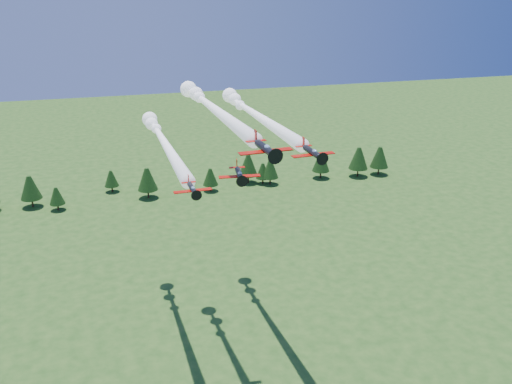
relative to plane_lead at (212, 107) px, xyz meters
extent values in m
cylinder|color=black|center=(2.21, -30.17, 0.00)|extent=(1.59, 6.22, 1.14)
cone|color=black|center=(2.48, -33.75, 0.00)|extent=(1.21, 1.11, 1.14)
cone|color=black|center=(2.53, -34.43, 0.00)|extent=(0.54, 0.55, 0.50)
cylinder|color=black|center=(2.54, -34.62, 0.00)|extent=(2.39, 0.22, 2.39)
cube|color=red|center=(2.25, -30.62, -0.36)|extent=(8.53, 2.15, 0.14)
cube|color=red|center=(1.92, -26.13, 0.06)|extent=(3.37, 1.21, 0.08)
cube|color=red|center=(1.91, -26.02, 0.97)|extent=(0.18, 1.09, 1.65)
ellipsoid|color=#7FA4C5|center=(2.29, -31.19, 0.46)|extent=(0.92, 1.42, 0.71)
sphere|color=white|center=(-0.67, 9.14, 0.00)|extent=(2.30, 2.30, 2.30)
sphere|color=white|center=(-1.03, 14.06, 0.00)|extent=(3.00, 3.00, 3.00)
sphere|color=white|center=(-1.39, 18.98, 0.00)|extent=(3.70, 3.70, 3.70)
cylinder|color=black|center=(-7.62, -20.45, -9.07)|extent=(1.06, 4.73, 0.87)
cone|color=black|center=(-7.50, -23.19, -9.07)|extent=(0.90, 0.82, 0.87)
cone|color=black|center=(-7.48, -23.71, -9.07)|extent=(0.40, 0.41, 0.38)
cylinder|color=black|center=(-7.48, -23.86, -9.07)|extent=(1.83, 0.11, 1.83)
cube|color=red|center=(-7.60, -20.80, -9.35)|extent=(6.48, 1.44, 0.10)
cube|color=red|center=(-7.75, -17.37, -9.03)|extent=(2.55, 0.84, 0.06)
cube|color=red|center=(-7.75, -17.28, -8.34)|extent=(0.11, 0.83, 1.26)
ellipsoid|color=#7FA4C5|center=(-7.59, -21.24, -8.73)|extent=(0.67, 1.07, 0.54)
sphere|color=white|center=(-9.31, 20.27, -9.07)|extent=(2.30, 2.30, 2.30)
sphere|color=white|center=(-9.53, 25.53, -9.07)|extent=(3.00, 3.00, 3.00)
sphere|color=white|center=(-9.75, 30.80, -9.07)|extent=(3.70, 3.70, 3.70)
cylinder|color=black|center=(13.46, -20.98, -4.24)|extent=(1.45, 5.76, 1.06)
cone|color=black|center=(13.69, -24.30, -4.24)|extent=(1.12, 1.02, 1.06)
cone|color=black|center=(13.74, -24.93, -4.24)|extent=(0.50, 0.51, 0.46)
cylinder|color=black|center=(13.75, -25.11, -4.24)|extent=(2.21, 0.20, 2.22)
cube|color=red|center=(13.49, -21.40, -4.57)|extent=(7.89, 1.96, 0.13)
cube|color=red|center=(13.20, -17.24, -4.18)|extent=(3.12, 1.11, 0.07)
cube|color=red|center=(13.20, -17.14, -3.34)|extent=(0.16, 1.01, 1.53)
ellipsoid|color=#7FA4C5|center=(13.53, -21.93, -3.81)|extent=(0.85, 1.32, 0.66)
sphere|color=white|center=(10.67, 19.33, -4.24)|extent=(2.30, 2.30, 2.30)
sphere|color=white|center=(10.31, 24.44, -4.24)|extent=(3.00, 3.00, 3.00)
sphere|color=white|center=(9.96, 29.54, -4.24)|extent=(3.70, 3.70, 3.70)
cylinder|color=black|center=(1.94, -14.61, -9.32)|extent=(1.66, 5.60, 1.02)
cone|color=black|center=(1.57, -17.81, -9.32)|extent=(1.12, 1.03, 1.02)
cone|color=black|center=(1.50, -18.42, -9.32)|extent=(0.50, 0.51, 0.45)
cylinder|color=black|center=(1.47, -18.59, -9.32)|extent=(2.14, 0.29, 2.14)
cube|color=red|center=(1.89, -15.02, -9.64)|extent=(7.67, 2.25, 0.12)
cube|color=red|center=(2.36, -11.01, -9.26)|extent=(3.04, 1.21, 0.07)
cube|color=red|center=(2.37, -10.91, -8.45)|extent=(0.20, 0.97, 1.48)
ellipsoid|color=#7FA4C5|center=(1.83, -15.52, -8.91)|extent=(0.87, 1.30, 0.64)
cylinder|color=#382314|center=(60.06, 89.38, -49.70)|extent=(0.60, 0.60, 3.01)
cone|color=black|center=(60.06, 89.38, -44.34)|extent=(6.87, 6.87, 7.73)
cylinder|color=#382314|center=(15.20, 86.58, -49.98)|extent=(0.60, 0.60, 2.46)
cone|color=black|center=(15.20, 86.58, -45.58)|extent=(5.62, 5.62, 6.33)
cylinder|color=#382314|center=(75.14, 87.34, -49.53)|extent=(0.60, 0.60, 3.35)
cone|color=black|center=(75.14, 87.34, -43.55)|extent=(7.65, 7.65, 8.61)
cylinder|color=#382314|center=(31.01, 91.60, -49.62)|extent=(0.60, 0.60, 3.17)
cone|color=black|center=(31.01, 91.60, -43.95)|extent=(7.26, 7.26, 8.16)
cylinder|color=#382314|center=(-47.53, 87.70, -49.63)|extent=(0.60, 0.60, 3.16)
cone|color=black|center=(-47.53, 87.70, -43.98)|extent=(7.23, 7.23, 8.13)
cylinder|color=#382314|center=(-7.87, 85.75, -49.63)|extent=(0.60, 0.60, 3.15)
cone|color=black|center=(-7.87, 85.75, -44.00)|extent=(7.21, 7.21, 8.11)
cylinder|color=#382314|center=(36.14, 89.14, -50.06)|extent=(0.60, 0.60, 2.29)
cone|color=black|center=(36.14, 89.14, -45.96)|extent=(5.24, 5.24, 5.90)
cylinder|color=#382314|center=(84.28, 87.36, -49.60)|extent=(0.60, 0.60, 3.20)
cone|color=black|center=(84.28, 87.36, -43.88)|extent=(7.33, 7.33, 8.24)
cylinder|color=#382314|center=(-20.30, 95.44, -50.05)|extent=(0.60, 0.60, 2.30)
cone|color=black|center=(-20.30, 95.44, -45.94)|extent=(5.26, 5.26, 5.92)
cylinder|color=#382314|center=(-38.85, 82.32, -50.06)|extent=(0.60, 0.60, 2.30)
cone|color=black|center=(-38.85, 82.32, -45.96)|extent=(5.25, 5.25, 5.90)
cylinder|color=#382314|center=(38.69, 87.80, -49.82)|extent=(0.60, 0.60, 2.76)
cone|color=black|center=(38.69, 87.80, -44.89)|extent=(6.32, 6.32, 7.11)
camera|label=1|loc=(-20.88, -109.68, 24.64)|focal=40.00mm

